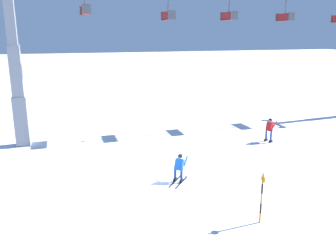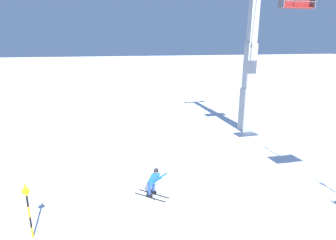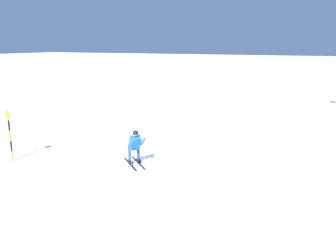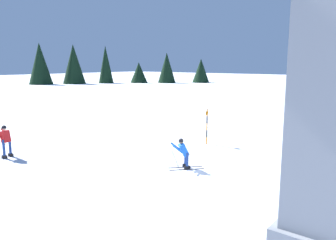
# 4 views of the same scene
# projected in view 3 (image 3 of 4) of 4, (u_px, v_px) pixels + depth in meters

# --- Properties ---
(ground_plane) EXTENTS (260.00, 260.00, 0.00)m
(ground_plane) POSITION_uv_depth(u_px,v_px,m) (150.00, 157.00, 14.34)
(ground_plane) COLOR white
(skier_carving_main) EXTENTS (1.47, 1.55, 1.59)m
(skier_carving_main) POSITION_uv_depth(u_px,v_px,m) (135.00, 145.00, 13.20)
(skier_carving_main) COLOR black
(skier_carving_main) RESTS_ON ground_plane
(trail_marker_pole) EXTENTS (0.07, 0.28, 2.17)m
(trail_marker_pole) POSITION_uv_depth(u_px,v_px,m) (10.00, 134.00, 13.57)
(trail_marker_pole) COLOR orange
(trail_marker_pole) RESTS_ON ground_plane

